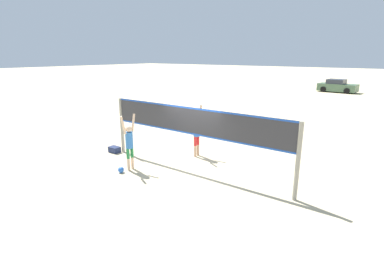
{
  "coord_description": "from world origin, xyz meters",
  "views": [
    {
      "loc": [
        6.35,
        -8.51,
        4.29
      ],
      "look_at": [
        0.0,
        0.0,
        1.35
      ],
      "focal_mm": 28.0,
      "sensor_mm": 36.0,
      "label": 1
    }
  ],
  "objects": [
    {
      "name": "volleyball_net",
      "position": [
        0.0,
        0.0,
        1.7
      ],
      "size": [
        7.93,
        0.14,
        2.45
      ],
      "color": "gray",
      "rests_on": "ground_plane"
    },
    {
      "name": "gear_bag",
      "position": [
        -4.16,
        -0.28,
        0.13
      ],
      "size": [
        0.5,
        0.35,
        0.26
      ],
      "color": "navy",
      "rests_on": "ground_plane"
    },
    {
      "name": "volleyball",
      "position": [
        -2.04,
        -1.72,
        0.11
      ],
      "size": [
        0.23,
        0.23,
        0.23
      ],
      "color": "blue",
      "rests_on": "ground_plane"
    },
    {
      "name": "ground_plane",
      "position": [
        0.0,
        0.0,
        0.0
      ],
      "size": [
        200.0,
        200.0,
        0.0
      ],
      "primitive_type": "plane",
      "color": "beige"
    },
    {
      "name": "player_blocker",
      "position": [
        -0.89,
        1.53,
        1.16
      ],
      "size": [
        0.28,
        0.71,
        2.2
      ],
      "rotation": [
        0.0,
        0.0,
        -1.57
      ],
      "color": "tan",
      "rests_on": "ground_plane"
    },
    {
      "name": "player_spiker",
      "position": [
        -1.98,
        -1.29,
        1.13
      ],
      "size": [
        0.28,
        0.71,
        2.15
      ],
      "rotation": [
        0.0,
        0.0,
        1.57
      ],
      "color": "beige",
      "rests_on": "ground_plane"
    },
    {
      "name": "parked_car_near",
      "position": [
        -1.1,
        29.83,
        0.67
      ],
      "size": [
        4.29,
        2.26,
        1.49
      ],
      "rotation": [
        0.0,
        0.0,
        -0.09
      ],
      "color": "#4C6B4C",
      "rests_on": "ground_plane"
    }
  ]
}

